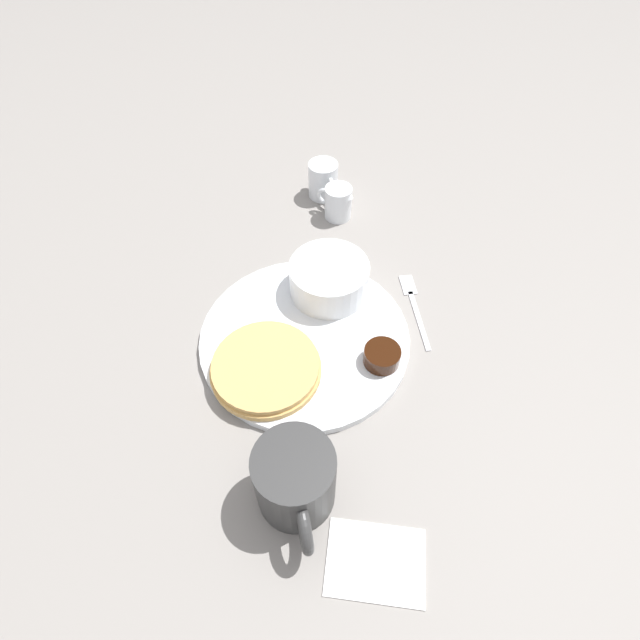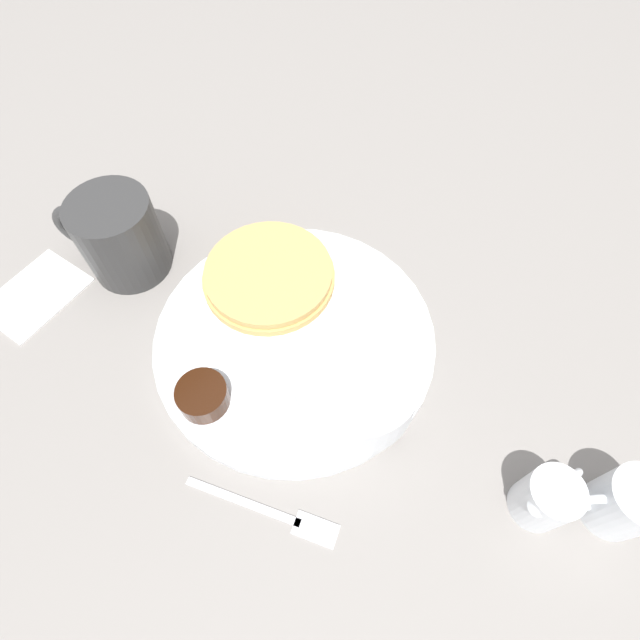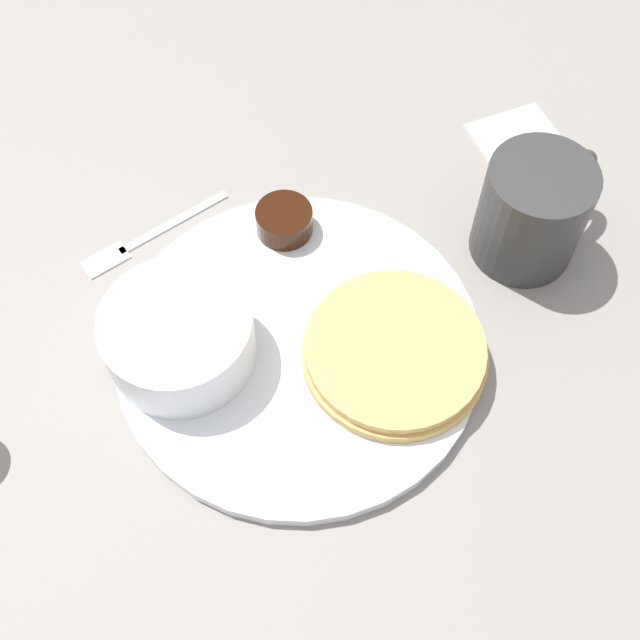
# 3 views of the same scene
# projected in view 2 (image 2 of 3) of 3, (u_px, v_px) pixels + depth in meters

# --- Properties ---
(ground_plane) EXTENTS (4.00, 4.00, 0.00)m
(ground_plane) POSITION_uv_depth(u_px,v_px,m) (295.00, 341.00, 0.52)
(ground_plane) COLOR gray
(plate) EXTENTS (0.28, 0.28, 0.01)m
(plate) POSITION_uv_depth(u_px,v_px,m) (295.00, 338.00, 0.51)
(plate) COLOR white
(plate) RESTS_ON ground_plane
(pancake_stack) EXTENTS (0.14, 0.14, 0.02)m
(pancake_stack) POSITION_uv_depth(u_px,v_px,m) (269.00, 275.00, 0.53)
(pancake_stack) COLOR tan
(pancake_stack) RESTS_ON plate
(bowl) EXTENTS (0.11, 0.11, 0.05)m
(bowl) POSITION_uv_depth(u_px,v_px,m) (356.00, 385.00, 0.45)
(bowl) COLOR white
(bowl) RESTS_ON plate
(syrup_cup) EXTENTS (0.05, 0.05, 0.02)m
(syrup_cup) POSITION_uv_depth(u_px,v_px,m) (203.00, 396.00, 0.46)
(syrup_cup) COLOR black
(syrup_cup) RESTS_ON plate
(butter_ramekin) EXTENTS (0.04, 0.04, 0.04)m
(butter_ramekin) POSITION_uv_depth(u_px,v_px,m) (358.00, 420.00, 0.44)
(butter_ramekin) COLOR white
(butter_ramekin) RESTS_ON plate
(coffee_mug) EXTENTS (0.09, 0.11, 0.09)m
(coffee_mug) POSITION_uv_depth(u_px,v_px,m) (118.00, 236.00, 0.53)
(coffee_mug) COLOR #333333
(coffee_mug) RESTS_ON ground_plane
(creamer_pitcher_near) EXTENTS (0.07, 0.04, 0.06)m
(creamer_pitcher_near) POSITION_uv_depth(u_px,v_px,m) (546.00, 498.00, 0.41)
(creamer_pitcher_near) COLOR white
(creamer_pitcher_near) RESTS_ON ground_plane
(creamer_pitcher_far) EXTENTS (0.06, 0.06, 0.06)m
(creamer_pitcher_far) POSITION_uv_depth(u_px,v_px,m) (625.00, 503.00, 0.40)
(creamer_pitcher_far) COLOR white
(creamer_pitcher_far) RESTS_ON ground_plane
(fork) EXTENTS (0.06, 0.13, 0.00)m
(fork) POSITION_uv_depth(u_px,v_px,m) (279.00, 515.00, 0.42)
(fork) COLOR silver
(fork) RESTS_ON ground_plane
(napkin) EXTENTS (0.11, 0.09, 0.00)m
(napkin) POSITION_uv_depth(u_px,v_px,m) (35.00, 294.00, 0.54)
(napkin) COLOR white
(napkin) RESTS_ON ground_plane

